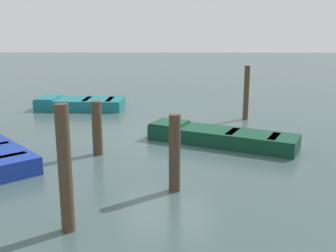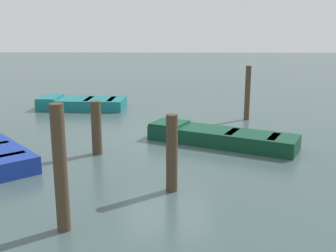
# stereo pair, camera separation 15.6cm
# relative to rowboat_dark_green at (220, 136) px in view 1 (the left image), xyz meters

# --- Properties ---
(ground_plane) EXTENTS (80.00, 80.00, 0.00)m
(ground_plane) POSITION_rel_rowboat_dark_green_xyz_m (-1.43, 0.63, -0.22)
(ground_plane) COLOR #384C4C
(rowboat_dark_green) EXTENTS (4.08, 2.70, 0.46)m
(rowboat_dark_green) POSITION_rel_rowboat_dark_green_xyz_m (0.00, 0.00, 0.00)
(rowboat_dark_green) COLOR #0C3823
(rowboat_dark_green) RESTS_ON ground_plane
(rowboat_teal) EXTENTS (3.34, 1.59, 0.46)m
(rowboat_teal) POSITION_rel_rowboat_dark_green_xyz_m (-4.88, 4.89, 0.00)
(rowboat_teal) COLOR #14666B
(rowboat_teal) RESTS_ON ground_plane
(mooring_piling_far_right) EXTENTS (0.18, 0.18, 1.85)m
(mooring_piling_far_right) POSITION_rel_rowboat_dark_green_xyz_m (1.24, 3.08, 0.71)
(mooring_piling_far_right) COLOR #423323
(mooring_piling_far_right) RESTS_ON ground_plane
(mooring_piling_center) EXTENTS (0.25, 0.25, 1.35)m
(mooring_piling_center) POSITION_rel_rowboat_dark_green_xyz_m (-3.17, -0.93, 0.46)
(mooring_piling_center) COLOR #423323
(mooring_piling_center) RESTS_ON ground_plane
(mooring_piling_mid_right) EXTENTS (0.22, 0.22, 1.52)m
(mooring_piling_mid_right) POSITION_rel_rowboat_dark_green_xyz_m (-1.28, -3.25, 0.54)
(mooring_piling_mid_right) COLOR #423323
(mooring_piling_mid_right) RESTS_ON ground_plane
(mooring_piling_far_left) EXTENTS (0.21, 0.21, 2.02)m
(mooring_piling_far_left) POSITION_rel_rowboat_dark_green_xyz_m (-2.96, -4.86, 0.80)
(mooring_piling_far_left) COLOR #423323
(mooring_piling_far_left) RESTS_ON ground_plane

